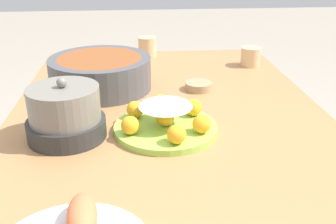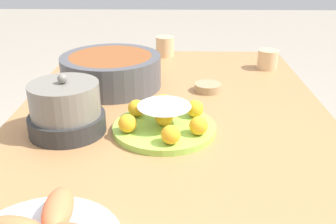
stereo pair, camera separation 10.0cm
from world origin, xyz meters
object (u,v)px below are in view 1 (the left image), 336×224
object	(u,v)px
serving_bowl	(100,72)
warming_pot	(65,114)
cup_far	(147,47)
dining_table	(170,150)
cup_near	(251,57)
cake_plate	(166,121)
sauce_bowl	(199,86)

from	to	relation	value
serving_bowl	warming_pot	distance (m)	0.34
cup_far	warming_pot	distance (m)	0.73
dining_table	cup_near	bearing A→B (deg)	-36.57
warming_pot	cake_plate	bearing A→B (deg)	-87.20
cup_far	cake_plate	bearing A→B (deg)	-178.43
sauce_bowl	cup_far	world-z (taller)	cup_far
cup_near	warming_pot	bearing A→B (deg)	131.37
serving_bowl	cup_far	xyz separation A→B (m)	(0.36, -0.16, -0.02)
dining_table	cake_plate	world-z (taller)	cake_plate
serving_bowl	warming_pot	xyz separation A→B (m)	(-0.33, 0.06, 0.01)
sauce_bowl	cup_far	distance (m)	0.43
cup_far	dining_table	bearing A→B (deg)	-176.72
sauce_bowl	cup_near	size ratio (longest dim) A/B	1.15
cup_near	cake_plate	bearing A→B (deg)	145.04
warming_pot	cup_far	bearing A→B (deg)	-17.71
cup_near	warming_pot	xyz separation A→B (m)	(-0.53, 0.61, 0.03)
sauce_bowl	cup_far	bearing A→B (deg)	20.20
cup_far	serving_bowl	bearing A→B (deg)	155.93
serving_bowl	dining_table	bearing A→B (deg)	-143.26
sauce_bowl	warming_pot	world-z (taller)	warming_pot
cake_plate	cup_far	size ratio (longest dim) A/B	3.27
cake_plate	sauce_bowl	size ratio (longest dim) A/B	3.05
dining_table	sauce_bowl	bearing A→B (deg)	-25.88
serving_bowl	warming_pot	world-z (taller)	warming_pot
sauce_bowl	serving_bowl	bearing A→B (deg)	83.26
dining_table	serving_bowl	distance (m)	0.36
sauce_bowl	cake_plate	bearing A→B (deg)	155.55
serving_bowl	cup_near	size ratio (longest dim) A/B	4.35
dining_table	cup_near	size ratio (longest dim) A/B	19.09
dining_table	serving_bowl	size ratio (longest dim) A/B	4.39
cake_plate	sauce_bowl	world-z (taller)	cake_plate
cake_plate	cup_near	bearing A→B (deg)	-34.96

